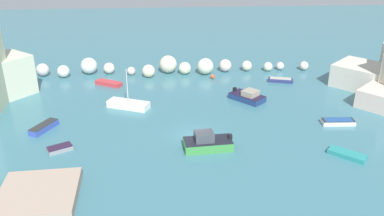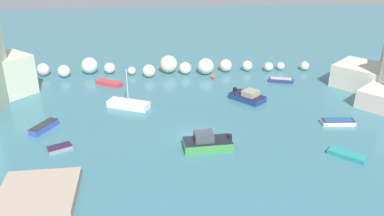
{
  "view_description": "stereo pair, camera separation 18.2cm",
  "coord_description": "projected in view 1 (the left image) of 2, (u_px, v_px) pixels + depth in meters",
  "views": [
    {
      "loc": [
        -3.21,
        -38.3,
        20.4
      ],
      "look_at": [
        0.0,
        5.34,
        1.0
      ],
      "focal_mm": 37.49,
      "sensor_mm": 36.0,
      "label": 1
    },
    {
      "loc": [
        -3.03,
        -38.31,
        20.4
      ],
      "look_at": [
        0.0,
        5.34,
        1.0
      ],
      "focal_mm": 37.49,
      "sensor_mm": 36.0,
      "label": 2
    }
  ],
  "objects": [
    {
      "name": "moored_boat_6",
      "position": [
        280.0,
        80.0,
        58.92
      ],
      "size": [
        3.75,
        2.05,
        0.59
      ],
      "rotation": [
        0.0,
        0.0,
        2.87
      ],
      "color": "navy",
      "rests_on": "cove_water"
    },
    {
      "name": "moored_boat_3",
      "position": [
        44.0,
        127.0,
        44.65
      ],
      "size": [
        2.69,
        3.77,
        0.7
      ],
      "rotation": [
        0.0,
        0.0,
        4.24
      ],
      "color": "#384EB0",
      "rests_on": "cove_water"
    },
    {
      "name": "moored_boat_5",
      "position": [
        60.0,
        148.0,
        40.49
      ],
      "size": [
        2.72,
        2.26,
        0.49
      ],
      "rotation": [
        0.0,
        0.0,
        3.64
      ],
      "color": "gray",
      "rests_on": "cove_water"
    },
    {
      "name": "moored_boat_7",
      "position": [
        347.0,
        154.0,
        39.44
      ],
      "size": [
        3.54,
        3.4,
        0.45
      ],
      "rotation": [
        0.0,
        0.0,
        2.4
      ],
      "color": "teal",
      "rests_on": "cove_water"
    },
    {
      "name": "moored_boat_1",
      "position": [
        128.0,
        104.0,
        50.31
      ],
      "size": [
        5.55,
        3.74,
        5.09
      ],
      "rotation": [
        0.0,
        0.0,
        2.74
      ],
      "color": "white",
      "rests_on": "cove_water"
    },
    {
      "name": "moored_boat_2",
      "position": [
        109.0,
        83.0,
        57.69
      ],
      "size": [
        4.09,
        3.12,
        0.58
      ],
      "rotation": [
        0.0,
        0.0,
        2.62
      ],
      "color": "#C5373C",
      "rests_on": "cove_water"
    },
    {
      "name": "moored_boat_4",
      "position": [
        248.0,
        96.0,
        52.42
      ],
      "size": [
        4.75,
        4.89,
        1.49
      ],
      "rotation": [
        0.0,
        0.0,
        5.45
      ],
      "color": "navy",
      "rests_on": "cove_water"
    },
    {
      "name": "cove_water",
      "position": [
        196.0,
        136.0,
        43.4
      ],
      "size": [
        160.0,
        160.0,
        0.0
      ],
      "primitive_type": "plane",
      "color": "#3C7280",
      "rests_on": "ground"
    },
    {
      "name": "rock_breakwater",
      "position": [
        159.0,
        67.0,
        62.06
      ],
      "size": [
        42.46,
        4.56,
        2.72
      ],
      "color": "silver",
      "rests_on": "ground"
    },
    {
      "name": "channel_buoy",
      "position": [
        213.0,
        77.0,
        60.21
      ],
      "size": [
        0.65,
        0.65,
        0.65
      ],
      "primitive_type": "sphere",
      "color": "#E04C28",
      "rests_on": "cove_water"
    },
    {
      "name": "moored_boat_8",
      "position": [
        338.0,
        122.0,
        46.05
      ],
      "size": [
        3.77,
        1.48,
        0.57
      ],
      "rotation": [
        0.0,
        0.0,
        6.23
      ],
      "color": "white",
      "rests_on": "cove_water"
    },
    {
      "name": "moored_boat_0",
      "position": [
        207.0,
        143.0,
        40.72
      ],
      "size": [
        5.09,
        2.71,
        1.88
      ],
      "rotation": [
        0.0,
        0.0,
        3.22
      ],
      "color": "#3C8E43",
      "rests_on": "cove_water"
    },
    {
      "name": "stone_dock",
      "position": [
        38.0,
        195.0,
        33.05
      ],
      "size": [
        6.68,
        6.73,
        0.88
      ],
      "primitive_type": "cube",
      "rotation": [
        0.0,
        0.0,
        0.06
      ],
      "color": "tan",
      "rests_on": "ground"
    }
  ]
}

